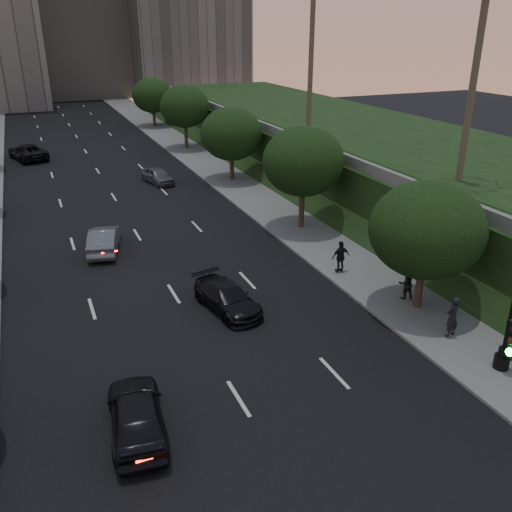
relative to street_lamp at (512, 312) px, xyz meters
name	(u,v)px	position (x,y,z in m)	size (l,w,h in m)	color
ground	(302,502)	(-10.08, -2.62, -2.63)	(160.00, 160.00, 0.00)	black
road_surface	(118,204)	(-10.08, 27.38, -2.62)	(16.00, 140.00, 0.02)	black
sidewalk_right	(244,189)	(0.17, 27.38, -2.56)	(4.50, 140.00, 0.15)	slate
embankment	(380,158)	(11.92, 25.38, -0.63)	(18.00, 90.00, 4.00)	black
parapet_wall	(292,138)	(3.42, 25.38, 1.72)	(0.35, 90.00, 0.70)	slate
office_block_mid	(76,21)	(-4.08, 99.38, 10.37)	(22.00, 18.00, 26.00)	#A19E94
tree_right_a	(427,230)	(0.22, 5.38, 1.39)	(5.20, 5.20, 6.24)	#38281C
tree_right_b	(303,161)	(0.22, 17.38, 1.88)	(5.20, 5.20, 6.74)	#38281C
tree_right_c	(231,134)	(0.22, 30.38, 1.39)	(5.20, 5.20, 6.24)	#38281C
tree_right_d	(185,106)	(0.22, 44.38, 1.88)	(5.20, 5.20, 6.74)	#38281C
tree_right_e	(152,95)	(0.22, 59.38, 1.39)	(5.20, 5.20, 6.24)	#38281C
street_lamp	(512,312)	(0.00, 0.00, 0.00)	(0.64, 0.64, 5.62)	black
sedan_near_left	(137,414)	(-13.79, 2.06, -1.88)	(1.78, 4.43, 1.51)	black
sedan_mid_left	(104,240)	(-12.39, 18.48, -1.90)	(1.55, 4.45, 1.47)	slate
sedan_far_left	(28,152)	(-15.77, 45.73, -1.85)	(2.61, 5.66, 1.57)	black
sedan_near_right	(227,298)	(-8.14, 8.83, -2.00)	(1.79, 4.40, 1.28)	black
sedan_far_right	(158,176)	(-5.91, 32.02, -1.97)	(1.58, 3.92, 1.34)	#595B61
pedestrian_a	(452,317)	(-0.21, 2.65, -1.55)	(0.68, 0.45, 1.87)	black
pedestrian_b	(406,283)	(0.18, 6.30, -1.68)	(0.79, 0.61, 1.62)	black
pedestrian_c	(341,257)	(-1.14, 10.19, -1.60)	(1.03, 0.43, 1.76)	black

